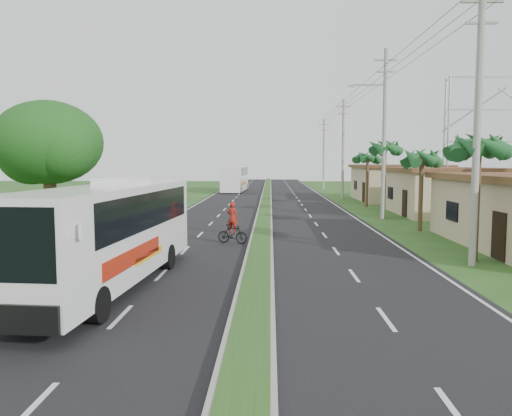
{
  "coord_description": "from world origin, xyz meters",
  "views": [
    {
      "loc": [
        0.47,
        -17.8,
        4.11
      ],
      "look_at": [
        -0.26,
        7.2,
        1.8
      ],
      "focal_mm": 35.0,
      "sensor_mm": 36.0,
      "label": 1
    }
  ],
  "objects": [
    {
      "name": "shop_far",
      "position": [
        14.0,
        36.0,
        1.93
      ],
      "size": [
        8.6,
        11.6,
        3.82
      ],
      "color": "tan",
      "rests_on": "ground"
    },
    {
      "name": "palm_verge_c",
      "position": [
        8.8,
        19.0,
        5.12
      ],
      "size": [
        2.4,
        2.4,
        5.85
      ],
      "color": "#473321",
      "rests_on": "ground"
    },
    {
      "name": "coach_bus_far",
      "position": [
        -4.46,
        51.85,
        1.98
      ],
      "size": [
        3.1,
        12.07,
        3.49
      ],
      "rotation": [
        0.0,
        0.0,
        -0.04
      ],
      "color": "white",
      "rests_on": "ground"
    },
    {
      "name": "shade_tree",
      "position": [
        -12.11,
        10.02,
        5.03
      ],
      "size": [
        6.3,
        6.0,
        7.54
      ],
      "color": "#473321",
      "rests_on": "ground"
    },
    {
      "name": "motorcyclist",
      "position": [
        -1.43,
        6.98,
        0.76
      ],
      "size": [
        1.67,
        0.96,
        2.13
      ],
      "rotation": [
        0.0,
        0.0,
        -0.34
      ],
      "color": "black",
      "rests_on": "ground"
    },
    {
      "name": "utility_pole_a",
      "position": [
        8.5,
        2.0,
        5.67
      ],
      "size": [
        1.6,
        0.28,
        11.0
      ],
      "color": "gray",
      "rests_on": "ground"
    },
    {
      "name": "lane_edge_left",
      "position": [
        -6.7,
        20.0,
        0.0
      ],
      "size": [
        0.12,
        160.0,
        0.01
      ],
      "primitive_type": "cube",
      "color": "silver",
      "rests_on": "ground"
    },
    {
      "name": "palm_verge_b",
      "position": [
        9.4,
        12.0,
        4.36
      ],
      "size": [
        2.4,
        2.4,
        5.05
      ],
      "color": "#473321",
      "rests_on": "ground"
    },
    {
      "name": "lane_edge_right",
      "position": [
        6.7,
        20.0,
        0.0
      ],
      "size": [
        0.12,
        160.0,
        0.01
      ],
      "primitive_type": "cube",
      "color": "silver",
      "rests_on": "ground"
    },
    {
      "name": "shop_mid",
      "position": [
        14.0,
        22.0,
        1.86
      ],
      "size": [
        7.6,
        10.6,
        3.67
      ],
      "color": "tan",
      "rests_on": "ground"
    },
    {
      "name": "coach_bus_main",
      "position": [
        -4.7,
        -1.87,
        1.98
      ],
      "size": [
        3.1,
        11.28,
        3.6
      ],
      "rotation": [
        0.0,
        0.0,
        -0.07
      ],
      "color": "white",
      "rests_on": "ground"
    },
    {
      "name": "road_asphalt",
      "position": [
        0.0,
        20.0,
        0.01
      ],
      "size": [
        14.0,
        160.0,
        0.02
      ],
      "primitive_type": "cube",
      "color": "black",
      "rests_on": "ground"
    },
    {
      "name": "ground",
      "position": [
        0.0,
        0.0,
        0.0
      ],
      "size": [
        180.0,
        180.0,
        0.0
      ],
      "primitive_type": "plane",
      "color": "#27491A",
      "rests_on": "ground"
    },
    {
      "name": "billboard_lattice",
      "position": [
        22.0,
        30.0,
        6.82
      ],
      "size": [
        10.18,
        1.18,
        12.07
      ],
      "color": "gray",
      "rests_on": "ground"
    },
    {
      "name": "median_strip",
      "position": [
        0.0,
        20.0,
        0.1
      ],
      "size": [
        1.2,
        160.0,
        0.18
      ],
      "color": "gray",
      "rests_on": "ground"
    },
    {
      "name": "utility_pole_c",
      "position": [
        8.5,
        38.0,
        5.67
      ],
      "size": [
        1.6,
        0.28,
        11.0
      ],
      "color": "gray",
      "rests_on": "ground"
    },
    {
      "name": "palm_verge_a",
      "position": [
        9.0,
        3.0,
        4.74
      ],
      "size": [
        2.4,
        2.4,
        5.45
      ],
      "color": "#473321",
      "rests_on": "ground"
    },
    {
      "name": "palm_verge_d",
      "position": [
        9.3,
        28.0,
        4.55
      ],
      "size": [
        2.4,
        2.4,
        5.25
      ],
      "color": "#473321",
      "rests_on": "ground"
    },
    {
      "name": "utility_pole_d",
      "position": [
        8.5,
        58.0,
        5.42
      ],
      "size": [
        1.6,
        0.28,
        10.5
      ],
      "color": "gray",
      "rests_on": "ground"
    },
    {
      "name": "utility_pole_b",
      "position": [
        8.47,
        18.0,
        6.26
      ],
      "size": [
        3.2,
        0.28,
        12.0
      ],
      "color": "gray",
      "rests_on": "ground"
    }
  ]
}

